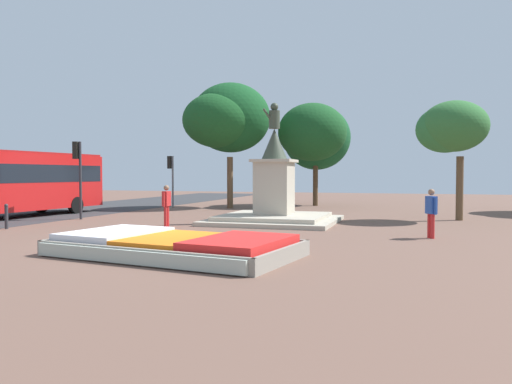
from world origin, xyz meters
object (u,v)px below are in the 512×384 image
at_px(flower_planter, 173,246).
at_px(traffic_light_far_corner, 171,171).
at_px(statue_monument, 274,198).
at_px(pedestrian_near_planter, 431,210).
at_px(traffic_light_mid_block, 78,165).
at_px(pedestrian_with_handbag, 166,203).
at_px(kerb_bollard_north, 6,216).

relative_size(flower_planter, traffic_light_far_corner, 2.06).
height_order(statue_monument, pedestrian_near_planter, statue_monument).
height_order(statue_monument, traffic_light_far_corner, statue_monument).
distance_m(traffic_light_far_corner, pedestrian_near_planter, 19.22).
relative_size(flower_planter, statue_monument, 1.25).
relative_size(statue_monument, traffic_light_mid_block, 1.48).
height_order(traffic_light_mid_block, traffic_light_far_corner, traffic_light_mid_block).
xyz_separation_m(traffic_light_far_corner, pedestrian_near_planter, (15.30, -11.54, -1.36)).
relative_size(statue_monument, pedestrian_with_handbag, 3.22).
distance_m(traffic_light_far_corner, pedestrian_with_handbag, 12.16).
xyz_separation_m(statue_monument, pedestrian_near_planter, (6.34, -3.72, -0.12)).
relative_size(traffic_light_mid_block, traffic_light_far_corner, 1.11).
bearing_deg(pedestrian_with_handbag, statue_monument, 39.75).
xyz_separation_m(pedestrian_near_planter, kerb_bollard_north, (-15.49, -1.89, -0.43)).
xyz_separation_m(flower_planter, traffic_light_mid_block, (-8.95, 8.09, 2.28)).
bearing_deg(flower_planter, traffic_light_far_corner, 117.09).
xyz_separation_m(flower_planter, traffic_light_far_corner, (-8.80, 17.21, 2.05)).
xyz_separation_m(statue_monument, traffic_light_mid_block, (-9.11, -1.29, 1.48)).
xyz_separation_m(statue_monument, pedestrian_with_handbag, (-3.65, -3.03, -0.10)).
height_order(traffic_light_far_corner, kerb_bollard_north, traffic_light_far_corner).
relative_size(flower_planter, kerb_bollard_north, 6.93).
distance_m(pedestrian_with_handbag, kerb_bollard_north, 6.08).
distance_m(statue_monument, pedestrian_near_planter, 7.35).
xyz_separation_m(flower_planter, kerb_bollard_north, (-8.98, 3.77, 0.25)).
xyz_separation_m(pedestrian_with_handbag, pedestrian_near_planter, (9.99, -0.68, -0.03)).
height_order(traffic_light_mid_block, pedestrian_near_planter, traffic_light_mid_block).
bearing_deg(pedestrian_near_planter, kerb_bollard_north, -173.02).
bearing_deg(flower_planter, pedestrian_with_handbag, 118.79).
bearing_deg(flower_planter, traffic_light_mid_block, 137.87).
distance_m(traffic_light_far_corner, kerb_bollard_north, 13.56).
height_order(flower_planter, traffic_light_far_corner, traffic_light_far_corner).
distance_m(statue_monument, pedestrian_with_handbag, 4.75).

